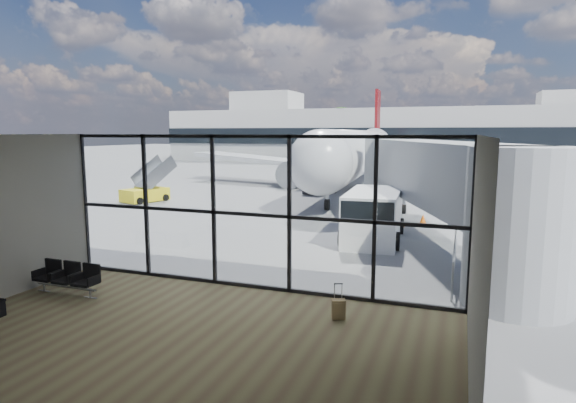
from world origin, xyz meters
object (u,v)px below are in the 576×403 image
Objects in this scene: seating_row at (69,276)px; belt_loader at (321,186)px; mobile_stairs at (146,193)px; service_van at (373,216)px; airliner at (359,152)px; suitcase at (339,309)px.

belt_loader is at bearing 89.02° from seating_row.
belt_loader is 12.61m from mobile_stairs.
service_van is 1.34× the size of mobile_stairs.
seating_row is 0.06× the size of airliner.
service_van is 1.25× the size of belt_loader.
airliner reaches higher than seating_row.
service_van reaches higher than suitcase.
service_van reaches higher than belt_loader.
suitcase is 23.01m from mobile_stairs.
mobile_stairs is (-9.32, 16.24, 0.07)m from seating_row.
mobile_stairs is (-9.78, -7.95, -0.01)m from belt_loader.
airliner is at bearing 86.51° from seating_row.
airliner reaches higher than belt_loader.
airliner is at bearing 99.34° from service_van.
mobile_stairs reaches higher than suitcase.
belt_loader is at bearing 110.01° from service_van.
seating_row is 11.90m from service_van.
airliner is at bearing 78.79° from suitcase.
airliner is 18.49m from mobile_stairs.
mobile_stairs is at bearing -125.61° from belt_loader.
airliner is at bearing 69.04° from mobile_stairs.
belt_loader is at bearing 56.00° from mobile_stairs.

